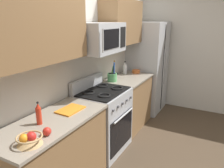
# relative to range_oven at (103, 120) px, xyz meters

# --- Properties ---
(ground_plane) EXTENTS (16.00, 16.00, 0.00)m
(ground_plane) POSITION_rel_range_oven_xyz_m (0.00, -0.60, -0.47)
(ground_plane) COLOR #473828
(wall_back) EXTENTS (8.00, 0.10, 2.60)m
(wall_back) POSITION_rel_range_oven_xyz_m (0.00, 0.36, 0.83)
(wall_back) COLOR beige
(wall_back) RESTS_ON ground
(counter_left) EXTENTS (1.29, 0.59, 0.91)m
(counter_left) POSITION_rel_range_oven_xyz_m (-1.03, -0.00, -0.02)
(counter_left) COLOR olive
(counter_left) RESTS_ON ground
(range_oven) EXTENTS (0.76, 0.63, 1.09)m
(range_oven) POSITION_rel_range_oven_xyz_m (0.00, 0.00, 0.00)
(range_oven) COLOR #B2B5BA
(range_oven) RESTS_ON ground
(counter_right) EXTENTS (0.99, 0.59, 0.91)m
(counter_right) POSITION_rel_range_oven_xyz_m (0.88, -0.00, -0.02)
(counter_right) COLOR olive
(counter_right) RESTS_ON ground
(refrigerator) EXTENTS (0.82, 0.70, 1.84)m
(refrigerator) POSITION_rel_range_oven_xyz_m (1.81, -0.02, 0.44)
(refrigerator) COLOR #B2B5BA
(refrigerator) RESTS_ON ground
(wall_right) EXTENTS (0.10, 8.00, 2.60)m
(wall_right) POSITION_rel_range_oven_xyz_m (2.31, -0.60, 0.83)
(wall_right) COLOR beige
(wall_right) RESTS_ON ground
(microwave) EXTENTS (0.73, 0.44, 0.39)m
(microwave) POSITION_rel_range_oven_xyz_m (-0.00, 0.03, 1.18)
(microwave) COLOR #B2B5BA
(upper_cabinets_left) EXTENTS (1.28, 0.34, 0.71)m
(upper_cabinets_left) POSITION_rel_range_oven_xyz_m (-1.04, 0.14, 1.36)
(upper_cabinets_left) COLOR olive
(upper_cabinets_right) EXTENTS (0.98, 0.34, 0.71)m
(upper_cabinets_right) POSITION_rel_range_oven_xyz_m (0.89, 0.14, 1.36)
(upper_cabinets_right) COLOR olive
(utensil_crock) EXTENTS (0.16, 0.16, 0.34)m
(utensil_crock) POSITION_rel_range_oven_xyz_m (0.55, 0.14, 0.51)
(utensil_crock) COLOR #59AD66
(utensil_crock) RESTS_ON counter_right
(fruit_basket) EXTENTS (0.21, 0.21, 0.11)m
(fruit_basket) POSITION_rel_range_oven_xyz_m (-1.45, -0.16, 0.48)
(fruit_basket) COLOR tan
(fruit_basket) RESTS_ON counter_left
(apple_loose) EXTENTS (0.08, 0.08, 0.08)m
(apple_loose) POSITION_rel_range_oven_xyz_m (-1.28, -0.18, 0.47)
(apple_loose) COLOR red
(apple_loose) RESTS_ON counter_left
(cutting_board) EXTENTS (0.31, 0.22, 0.02)m
(cutting_board) POSITION_rel_range_oven_xyz_m (-0.74, -0.01, 0.44)
(cutting_board) COLOR orange
(cutting_board) RESTS_ON counter_left
(bottle_hot_sauce) EXTENTS (0.05, 0.05, 0.23)m
(bottle_hot_sauce) POSITION_rel_range_oven_xyz_m (-1.15, 0.05, 0.54)
(bottle_hot_sauce) COLOR red
(bottle_hot_sauce) RESTS_ON counter_left
(bottle_vinegar) EXTENTS (0.07, 0.07, 0.23)m
(bottle_vinegar) POSITION_rel_range_oven_xyz_m (1.11, 0.18, 0.54)
(bottle_vinegar) COLOR silver
(bottle_vinegar) RESTS_ON counter_right
(prep_bowl) EXTENTS (0.15, 0.15, 0.06)m
(prep_bowl) POSITION_rel_range_oven_xyz_m (1.27, 0.02, 0.47)
(prep_bowl) COLOR #D1662D
(prep_bowl) RESTS_ON counter_right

